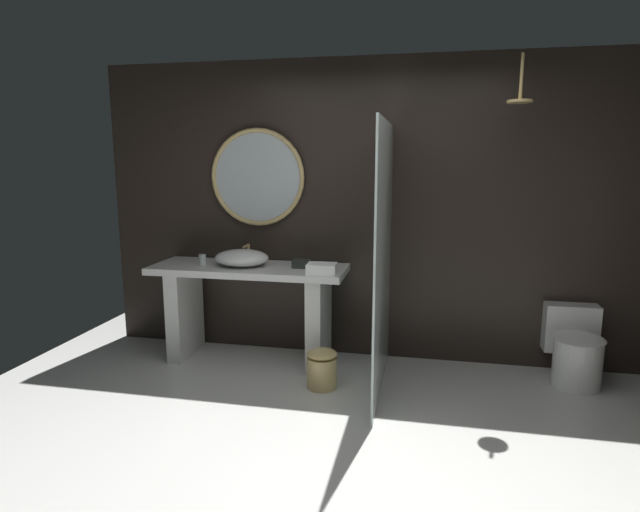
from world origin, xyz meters
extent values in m
plane|color=silver|center=(0.00, 0.00, 0.00)|extent=(5.76, 5.76, 0.00)
cube|color=black|center=(0.00, 1.90, 1.30)|extent=(4.80, 0.10, 2.60)
cube|color=silver|center=(-0.97, 1.53, 0.82)|extent=(1.69, 0.60, 0.06)
cube|color=silver|center=(-1.59, 1.53, 0.39)|extent=(0.13, 0.51, 0.79)
cube|color=silver|center=(-0.36, 1.53, 0.39)|extent=(0.13, 0.51, 0.79)
ellipsoid|color=white|center=(-1.03, 1.51, 0.92)|extent=(0.47, 0.38, 0.14)
cylinder|color=tan|center=(-1.03, 1.69, 0.93)|extent=(0.02, 0.02, 0.17)
cylinder|color=tan|center=(-1.03, 1.63, 1.00)|extent=(0.02, 0.12, 0.02)
cylinder|color=silver|center=(-1.39, 1.50, 0.89)|extent=(0.06, 0.06, 0.09)
cube|color=#282D28|center=(-0.51, 1.55, 0.88)|extent=(0.14, 0.11, 0.07)
torus|color=tan|center=(-0.97, 1.81, 1.59)|extent=(0.86, 0.04, 0.86)
cylinder|color=#B2BCC1|center=(-0.97, 1.82, 1.59)|extent=(0.80, 0.01, 0.80)
cube|color=silver|center=(0.21, 1.19, 1.01)|extent=(0.02, 1.32, 2.02)
cylinder|color=tan|center=(1.15, 1.46, 2.34)|extent=(0.02, 0.02, 0.33)
cylinder|color=tan|center=(1.15, 1.46, 2.16)|extent=(0.18, 0.18, 0.02)
cylinder|color=white|center=(1.70, 1.50, 0.19)|extent=(0.36, 0.36, 0.38)
ellipsoid|color=white|center=(1.70, 1.50, 0.39)|extent=(0.38, 0.41, 0.02)
cube|color=white|center=(1.70, 1.77, 0.39)|extent=(0.41, 0.17, 0.40)
cylinder|color=tan|center=(-0.24, 1.08, 0.12)|extent=(0.23, 0.23, 0.24)
ellipsoid|color=tan|center=(-0.24, 1.08, 0.27)|extent=(0.23, 0.23, 0.07)
cube|color=white|center=(-0.29, 1.33, 0.89)|extent=(0.24, 0.19, 0.09)
camera|label=1|loc=(0.53, -2.68, 1.75)|focal=29.40mm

